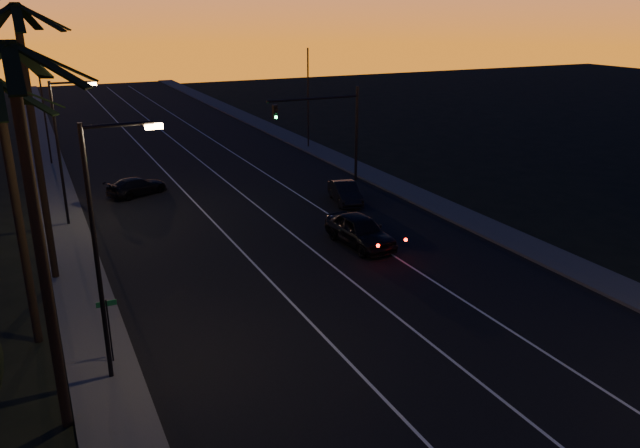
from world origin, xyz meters
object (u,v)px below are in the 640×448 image
lead_car (360,230)px  right_car (345,193)px  signal_mast (328,119)px  cross_car (137,186)px

lead_car → right_car: (2.94, 7.37, -0.16)m
signal_mast → right_car: bearing=-102.3°
lead_car → cross_car: 17.78m
right_car → cross_car: size_ratio=0.95×
right_car → signal_mast: bearing=77.7°
signal_mast → right_car: (-1.06, -4.83, -4.08)m
signal_mast → right_car: 6.41m
lead_car → signal_mast: bearing=71.9°
right_car → cross_car: (-12.21, 7.79, -0.06)m
cross_car → lead_car: bearing=-58.6°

